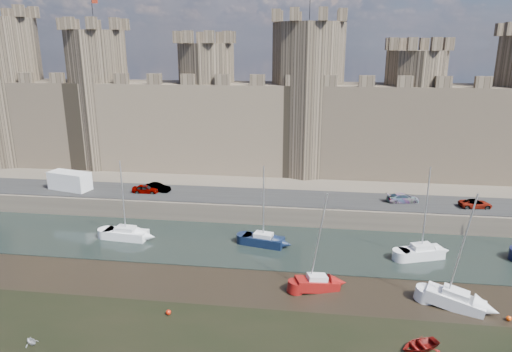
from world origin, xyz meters
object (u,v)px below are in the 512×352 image
object	(u,v)px
car_2	(403,198)
sailboat_4	(317,283)
car_0	(145,189)
van	(70,181)
sailboat_5	(455,299)
sailboat_2	(421,252)
car_3	(475,204)
sailboat_1	(263,240)
sailboat_0	(126,233)
car_1	(157,188)

from	to	relation	value
car_2	sailboat_4	bearing A→B (deg)	139.39
car_0	van	size ratio (longest dim) A/B	0.60
sailboat_5	sailboat_2	bearing A→B (deg)	116.76
sailboat_5	van	bearing A→B (deg)	178.08
sailboat_2	sailboat_5	xyz separation A→B (m)	(0.94, -9.46, -0.06)
sailboat_4	car_0	bearing A→B (deg)	123.34
car_3	car_2	bearing A→B (deg)	77.03
car_2	sailboat_5	world-z (taller)	sailboat_5
car_0	car_2	size ratio (longest dim) A/B	0.87
sailboat_2	van	bearing A→B (deg)	147.85
car_3	car_0	bearing A→B (deg)	82.90
sailboat_1	sailboat_5	distance (m)	21.03
car_2	van	size ratio (longest dim) A/B	0.69
car_2	van	distance (m)	45.73
car_3	sailboat_1	xyz separation A→B (m)	(-25.80, -9.32, -2.29)
sailboat_1	sailboat_4	bearing A→B (deg)	-43.64
car_0	sailboat_0	xyz separation A→B (m)	(1.14, -9.82, -2.35)
sailboat_2	sailboat_1	bearing A→B (deg)	157.42
van	sailboat_1	world-z (taller)	sailboat_1
van	sailboat_1	size ratio (longest dim) A/B	0.64
car_2	car_3	bearing A→B (deg)	-107.16
car_0	sailboat_1	distance (m)	20.08
sailboat_0	sailboat_1	distance (m)	16.42
car_2	sailboat_0	size ratio (longest dim) A/B	0.43
sailboat_0	car_1	bearing A→B (deg)	93.33
car_3	sailboat_2	distance (m)	13.53
car_0	sailboat_4	bearing A→B (deg)	-128.70
sailboat_5	car_0	bearing A→B (deg)	172.04
sailboat_5	sailboat_4	bearing A→B (deg)	-165.48
car_1	sailboat_1	world-z (taller)	sailboat_1
sailboat_1	sailboat_5	xyz separation A→B (m)	(18.25, -10.45, 0.00)
car_1	sailboat_2	bearing A→B (deg)	-101.71
car_1	sailboat_5	world-z (taller)	sailboat_5
van	sailboat_0	size ratio (longest dim) A/B	0.62
car_0	sailboat_4	size ratio (longest dim) A/B	0.37
sailboat_0	sailboat_1	world-z (taller)	sailboat_0
sailboat_0	sailboat_5	bearing A→B (deg)	-11.70
car_0	sailboat_2	xyz separation A→B (m)	(34.87, -10.44, -2.30)
sailboat_0	sailboat_4	distance (m)	24.20
car_0	sailboat_2	bearing A→B (deg)	-107.42
sailboat_4	car_3	bearing A→B (deg)	24.40
car_2	car_3	size ratio (longest dim) A/B	1.05
van	sailboat_4	world-z (taller)	sailboat_4
car_1	sailboat_2	size ratio (longest dim) A/B	0.37
car_0	car_1	world-z (taller)	car_1
sailboat_1	sailboat_2	size ratio (longest dim) A/B	0.92
van	sailboat_2	size ratio (longest dim) A/B	0.58
car_3	van	size ratio (longest dim) A/B	0.66
sailboat_0	sailboat_5	xyz separation A→B (m)	(34.66, -10.08, 0.00)
car_0	sailboat_4	xyz separation A→B (m)	(23.72, -18.51, -2.39)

